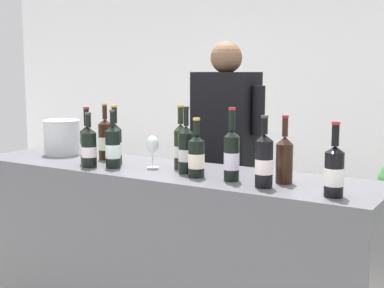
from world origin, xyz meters
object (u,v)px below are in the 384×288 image
(wine_bottle_2, at_px, (186,150))
(wine_bottle_4, at_px, (196,156))
(person_server, at_px, (225,177))
(wine_bottle_6, at_px, (284,158))
(ice_bucket, at_px, (62,137))
(wine_glass, at_px, (152,146))
(wine_bottle_5, at_px, (115,143))
(wine_bottle_11, at_px, (89,147))
(wine_bottle_3, at_px, (334,171))
(wine_bottle_9, at_px, (87,144))
(wine_bottle_8, at_px, (105,139))
(wine_bottle_10, at_px, (113,147))
(wine_bottle_7, at_px, (232,155))
(wine_bottle_0, at_px, (181,146))
(wine_bottle_1, at_px, (264,161))

(wine_bottle_2, distance_m, wine_bottle_4, 0.12)
(person_server, bearing_deg, wine_bottle_6, -44.28)
(ice_bucket, bearing_deg, wine_glass, -6.43)
(wine_bottle_5, bearing_deg, person_server, 60.92)
(wine_bottle_2, distance_m, wine_bottle_11, 0.57)
(wine_bottle_3, bearing_deg, wine_bottle_6, 152.12)
(wine_bottle_11, bearing_deg, wine_glass, 27.59)
(wine_bottle_4, relative_size, wine_bottle_9, 0.91)
(wine_bottle_6, bearing_deg, wine_bottle_8, 175.92)
(wine_bottle_4, height_order, wine_bottle_5, wine_bottle_5)
(wine_glass, relative_size, ice_bucket, 0.77)
(wine_bottle_10, bearing_deg, person_server, 68.17)
(wine_bottle_6, bearing_deg, wine_bottle_9, -175.37)
(wine_bottle_6, distance_m, wine_bottle_10, 0.96)
(wine_bottle_2, height_order, wine_bottle_5, wine_bottle_2)
(wine_bottle_4, relative_size, wine_bottle_7, 0.84)
(wine_bottle_6, height_order, person_server, person_server)
(wine_bottle_7, bearing_deg, wine_bottle_0, 159.43)
(wine_bottle_5, xyz_separation_m, wine_bottle_7, (0.79, -0.07, 0.01))
(person_server, bearing_deg, wine_bottle_10, -111.83)
(wine_bottle_5, bearing_deg, wine_bottle_11, -112.28)
(wine_bottle_4, bearing_deg, wine_bottle_8, 166.56)
(wine_bottle_5, distance_m, wine_bottle_8, 0.19)
(wine_bottle_3, xyz_separation_m, wine_bottle_7, (-0.52, 0.06, 0.02))
(wine_bottle_5, height_order, wine_bottle_8, same)
(wine_bottle_6, bearing_deg, wine_bottle_4, -167.50)
(wine_bottle_10, height_order, wine_glass, wine_bottle_10)
(wine_bottle_11, relative_size, ice_bucket, 1.31)
(wine_bottle_5, xyz_separation_m, person_server, (0.37, 0.66, -0.27))
(wine_bottle_3, height_order, wine_bottle_7, wine_bottle_7)
(wine_bottle_8, bearing_deg, wine_bottle_2, -10.16)
(wine_bottle_9, height_order, wine_bottle_11, wine_bottle_9)
(wine_bottle_2, relative_size, wine_bottle_11, 1.14)
(wine_bottle_6, height_order, wine_glass, wine_bottle_6)
(wine_bottle_5, xyz_separation_m, wine_bottle_10, (0.06, -0.09, -0.00))
(wine_bottle_7, distance_m, wine_bottle_11, 0.85)
(wine_bottle_2, bearing_deg, wine_bottle_1, -12.12)
(wine_bottle_5, bearing_deg, wine_bottle_7, -4.95)
(wine_glass, distance_m, person_server, 0.71)
(wine_glass, height_order, person_server, person_server)
(wine_bottle_11, bearing_deg, wine_bottle_9, 138.20)
(person_server, bearing_deg, wine_bottle_9, -124.68)
(wine_bottle_8, relative_size, ice_bucket, 1.46)
(wine_glass, bearing_deg, wine_bottle_7, -8.92)
(wine_glass, height_order, ice_bucket, ice_bucket)
(wine_bottle_10, relative_size, person_server, 0.19)
(wine_bottle_9, relative_size, person_server, 0.19)
(wine_bottle_0, bearing_deg, person_server, 93.18)
(wine_bottle_6, distance_m, wine_bottle_9, 1.17)
(wine_bottle_1, relative_size, person_server, 0.20)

